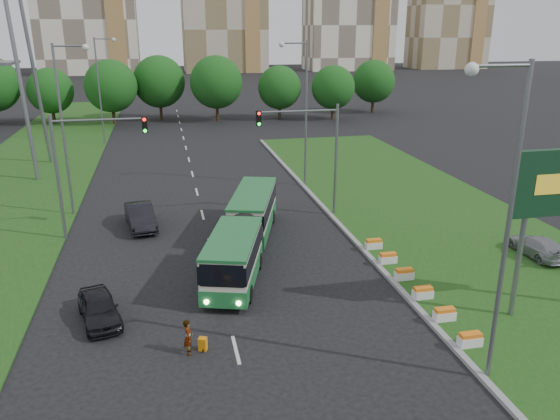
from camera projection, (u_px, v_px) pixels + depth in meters
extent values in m
plane|color=black|center=(276.00, 282.00, 29.24)|extent=(360.00, 360.00, 0.00)
cube|color=#194814|center=(430.00, 216.00, 39.23)|extent=(14.00, 60.00, 0.15)
cube|color=gray|center=(338.00, 223.00, 37.83)|extent=(0.30, 60.00, 0.18)
cube|color=#194814|center=(23.00, 180.00, 48.80)|extent=(12.00, 110.00, 0.10)
cylinder|color=slate|center=(518.00, 263.00, 24.78)|extent=(0.24, 0.24, 5.60)
cylinder|color=slate|center=(336.00, 161.00, 38.52)|extent=(0.20, 0.20, 8.00)
cylinder|color=slate|center=(299.00, 111.00, 36.83)|extent=(5.50, 0.14, 0.14)
cube|color=black|center=(259.00, 118.00, 36.41)|extent=(0.32, 0.32, 1.00)
cylinder|color=slate|center=(58.00, 179.00, 33.92)|extent=(0.20, 0.20, 8.00)
cylinder|color=slate|center=(98.00, 120.00, 33.32)|extent=(5.50, 0.14, 0.14)
cube|color=black|center=(145.00, 125.00, 34.00)|extent=(0.32, 0.32, 1.00)
cube|color=beige|center=(450.00, 6.00, 179.96)|extent=(24.00, 14.00, 40.00)
cube|color=beige|center=(254.00, 258.00, 28.35)|extent=(2.25, 6.21, 2.43)
cube|color=beige|center=(234.00, 210.00, 35.73)|extent=(2.25, 7.56, 2.43)
cylinder|color=black|center=(243.00, 234.00, 31.74)|extent=(2.25, 1.13, 2.25)
cube|color=#1D6731|center=(254.00, 272.00, 28.60)|extent=(2.32, 6.26, 0.86)
cube|color=#1D6731|center=(234.00, 222.00, 35.99)|extent=(2.32, 7.61, 0.86)
cube|color=black|center=(254.00, 251.00, 28.22)|extent=(2.32, 6.26, 0.95)
cube|color=black|center=(234.00, 205.00, 35.60)|extent=(2.32, 7.61, 0.95)
imported|color=black|center=(99.00, 308.00, 25.13)|extent=(2.54, 4.25, 1.35)
imported|color=black|center=(140.00, 216.00, 37.02)|extent=(2.43, 5.06, 1.60)
imported|color=gray|center=(537.00, 246.00, 32.08)|extent=(1.80, 4.16, 1.19)
imported|color=gray|center=(188.00, 337.00, 22.58)|extent=(0.38, 0.57, 1.56)
cube|color=orange|center=(203.00, 344.00, 22.97)|extent=(0.34, 0.29, 0.58)
cylinder|color=black|center=(203.00, 350.00, 22.90)|extent=(0.04, 0.13, 0.13)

